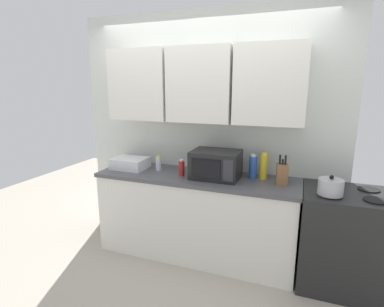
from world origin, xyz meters
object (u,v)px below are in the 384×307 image
bottle_yellow_mustard (264,167)px  knife_block (282,174)px  bottle_red_sauce (182,168)px  dish_rack (130,163)px  stove_range (344,239)px  kettle (331,187)px  bottle_clear_tall (159,164)px  bottle_blue_cleaner (253,166)px  microwave (216,164)px

bottle_yellow_mustard → knife_block: bearing=-30.9°
bottle_red_sauce → dish_rack: bearing=175.5°
stove_range → kettle: kettle is taller
bottle_clear_tall → dish_rack: bearing=-173.2°
kettle → bottle_yellow_mustard: bottle_yellow_mustard is taller
bottle_clear_tall → bottle_yellow_mustard: bearing=3.9°
bottle_blue_cleaner → bottle_red_sauce: bearing=-166.0°
stove_range → kettle: bearing=-140.5°
stove_range → dish_rack: (-2.23, 0.02, 0.51)m
stove_range → bottle_red_sauce: bearing=-178.8°
dish_rack → bottle_blue_cleaner: bearing=5.2°
stove_range → bottle_clear_tall: size_ratio=5.62×
microwave → bottle_blue_cleaner: microwave is taller
dish_rack → bottle_yellow_mustard: (1.47, 0.12, 0.07)m
microwave → bottle_clear_tall: microwave is taller
stove_range → bottle_red_sauce: (-1.58, -0.03, 0.53)m
stove_range → bottle_yellow_mustard: size_ratio=3.33×
kettle → bottle_clear_tall: size_ratio=1.27×
bottle_yellow_mustard → bottle_clear_tall: size_ratio=1.69×
dish_rack → kettle: bearing=-4.4°
kettle → dish_rack: (-2.06, 0.16, -0.02)m
knife_block → bottle_yellow_mustard: 0.22m
bottle_blue_cleaner → stove_range: bearing=-9.4°
kettle → bottle_blue_cleaner: 0.76m
kettle → bottle_red_sauce: kettle is taller
bottle_clear_tall → stove_range: bearing=-1.8°
dish_rack → stove_range: bearing=-0.5°
kettle → bottle_red_sauce: (-1.41, 0.11, 0.00)m
dish_rack → knife_block: knife_block is taller
knife_block → dish_rack: bearing=-179.7°
kettle → dish_rack: 2.07m
bottle_yellow_mustard → bottle_clear_tall: bottle_yellow_mustard is taller
bottle_red_sauce → bottle_blue_cleaner: bottle_blue_cleaner is taller
bottle_yellow_mustard → bottle_blue_cleaner: size_ratio=1.10×
dish_rack → bottle_red_sauce: size_ratio=2.16×
kettle → dish_rack: size_ratio=0.54×
microwave → knife_block: knife_block is taller
bottle_yellow_mustard → bottle_red_sauce: bottle_yellow_mustard is taller
knife_block → bottle_yellow_mustard: (-0.18, 0.11, 0.03)m
bottle_clear_tall → bottle_blue_cleaner: (1.02, 0.08, 0.04)m
stove_range → knife_block: knife_block is taller
bottle_yellow_mustard → bottle_clear_tall: 1.13m
knife_block → bottle_red_sauce: knife_block is taller
kettle → microwave: size_ratio=0.43×
stove_range → knife_block: size_ratio=3.16×
dish_rack → microwave: bearing=-0.2°
stove_range → bottle_clear_tall: 1.97m
bottle_yellow_mustard → bottle_clear_tall: bearing=-176.1°
microwave → bottle_clear_tall: 0.67m
bottle_yellow_mustard → bottle_blue_cleaner: bottle_yellow_mustard is taller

